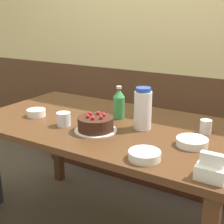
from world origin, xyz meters
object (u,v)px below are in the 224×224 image
bench_seat (159,154)px  water_pitcher (143,109)px  soju_bottle (119,103)px  napkin_holder (211,170)px  glass_water_tall (64,119)px  birthday_cake (96,124)px  bowl_soup_white (192,142)px  bowl_rice_small (145,155)px  bowl_side_dish (36,113)px  glass_tumbler_short (206,127)px

bench_seat → water_pitcher: water_pitcher is taller
soju_bottle → napkin_holder: bearing=-34.5°
bench_seat → napkin_holder: 1.47m
soju_bottle → glass_water_tall: 0.34m
birthday_cake → bowl_soup_white: birthday_cake is taller
napkin_holder → bowl_soup_white: (-0.16, 0.27, -0.02)m
bowl_rice_small → glass_water_tall: 0.58m
water_pitcher → soju_bottle: size_ratio=1.16×
soju_bottle → napkin_holder: soju_bottle is taller
napkin_holder → bowl_rice_small: (-0.28, 0.03, -0.02)m
soju_bottle → bowl_rice_small: size_ratio=1.40×
soju_bottle → bowl_soup_white: (0.50, -0.18, -0.07)m
bench_seat → bowl_rice_small: bearing=-71.1°
water_pitcher → glass_water_tall: 0.44m
napkin_holder → bowl_rice_small: size_ratio=0.79×
soju_bottle → bowl_rice_small: 0.56m
birthday_cake → bowl_side_dish: bearing=176.9°
birthday_cake → bowl_rice_small: size_ratio=1.62×
birthday_cake → glass_tumbler_short: size_ratio=3.14×
soju_bottle → water_pitcher: bearing=-23.7°
bowl_soup_white → glass_tumbler_short: 0.19m
napkin_holder → glass_tumbler_short: 0.49m
bench_seat → bowl_side_dish: bowl_side_dish is taller
birthday_cake → water_pitcher: 0.26m
glass_water_tall → water_pitcher: bearing=25.3°
water_pitcher → glass_tumbler_short: (0.31, 0.10, -0.07)m
water_pitcher → soju_bottle: 0.21m
glass_tumbler_short → birthday_cake: bearing=-152.3°
water_pitcher → glass_water_tall: water_pitcher is taller
water_pitcher → napkin_holder: bearing=-38.4°
water_pitcher → glass_tumbler_short: bearing=18.5°
bowl_rice_small → glass_tumbler_short: size_ratio=1.93×
bench_seat → napkin_holder: size_ratio=18.76×
bench_seat → bowl_soup_white: bowl_soup_white is taller
bowl_rice_small → glass_tumbler_short: bearing=72.6°
napkin_holder → birthday_cake: bearing=162.9°
soju_bottle → napkin_holder: (0.65, -0.45, -0.05)m
water_pitcher → bowl_soup_white: water_pitcher is taller
bowl_soup_white → bowl_rice_small: bearing=-117.5°
bowl_side_dish → glass_tumbler_short: (0.95, 0.24, 0.02)m
soju_bottle → bowl_soup_white: soju_bottle is taller
bench_seat → bowl_rice_small: size_ratio=14.88×
bowl_rice_small → bench_seat: bearing=108.9°
napkin_holder → bowl_rice_small: napkin_holder is taller
glass_water_tall → glass_tumbler_short: size_ratio=1.09×
bench_seat → glass_water_tall: glass_water_tall is taller
bench_seat → glass_water_tall: size_ratio=26.45×
water_pitcher → soju_bottle: (-0.20, 0.09, -0.02)m
water_pitcher → bowl_soup_white: size_ratio=1.52×
soju_bottle → glass_water_tall: bearing=-125.9°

